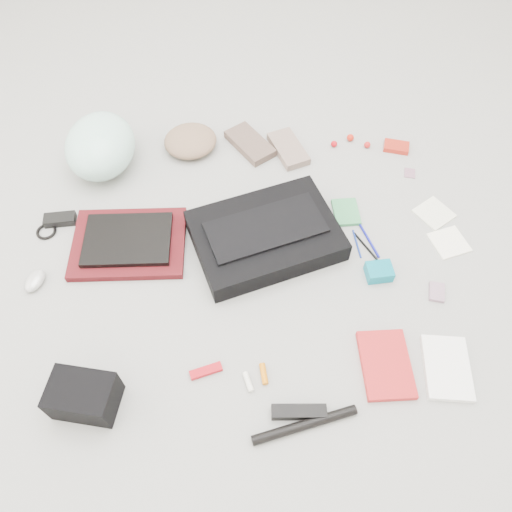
{
  "coord_description": "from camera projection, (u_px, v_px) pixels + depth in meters",
  "views": [
    {
      "loc": [
        -0.09,
        -0.96,
        1.47
      ],
      "look_at": [
        0.0,
        0.0,
        0.05
      ],
      "focal_mm": 35.0,
      "sensor_mm": 36.0,
      "label": 1
    }
  ],
  "objects": [
    {
      "name": "ground_plane",
      "position": [
        256.0,
        264.0,
        1.75
      ],
      "size": [
        4.0,
        4.0,
        0.0
      ],
      "primitive_type": "plane",
      "color": "gray"
    },
    {
      "name": "messenger_bag",
      "position": [
        265.0,
        236.0,
        1.77
      ],
      "size": [
        0.57,
        0.47,
        0.08
      ],
      "primitive_type": "cube",
      "rotation": [
        0.0,
        0.0,
        0.26
      ],
      "color": "black",
      "rests_on": "ground_plane"
    },
    {
      "name": "bag_flap",
      "position": [
        266.0,
        228.0,
        1.73
      ],
      "size": [
        0.44,
        0.29,
        0.01
      ],
      "primitive_type": "cube",
      "rotation": [
        0.0,
        0.0,
        0.26
      ],
      "color": "black",
      "rests_on": "messenger_bag"
    },
    {
      "name": "laptop_sleeve",
      "position": [
        129.0,
        243.0,
        1.79
      ],
      "size": [
        0.42,
        0.32,
        0.03
      ],
      "primitive_type": "cube",
      "rotation": [
        0.0,
        0.0,
        -0.06
      ],
      "color": "#4A0D11",
      "rests_on": "ground_plane"
    },
    {
      "name": "laptop",
      "position": [
        128.0,
        239.0,
        1.77
      ],
      "size": [
        0.32,
        0.24,
        0.02
      ],
      "primitive_type": "cube",
      "rotation": [
        0.0,
        0.0,
        -0.06
      ],
      "color": "black",
      "rests_on": "laptop_sleeve"
    },
    {
      "name": "bike_helmet",
      "position": [
        100.0,
        146.0,
        1.94
      ],
      "size": [
        0.3,
        0.36,
        0.2
      ],
      "primitive_type": "ellipsoid",
      "rotation": [
        0.0,
        0.0,
        -0.09
      ],
      "color": "#B8F2E3",
      "rests_on": "ground_plane"
    },
    {
      "name": "beanie",
      "position": [
        190.0,
        141.0,
        2.05
      ],
      "size": [
        0.24,
        0.23,
        0.08
      ],
      "primitive_type": "ellipsoid",
      "rotation": [
        0.0,
        0.0,
        0.15
      ],
      "color": "#7F614B",
      "rests_on": "ground_plane"
    },
    {
      "name": "mitten_left",
      "position": [
        250.0,
        144.0,
        2.07
      ],
      "size": [
        0.21,
        0.25,
        0.03
      ],
      "primitive_type": "cube",
      "rotation": [
        0.0,
        0.0,
        0.54
      ],
      "color": "brown",
      "rests_on": "ground_plane"
    },
    {
      "name": "mitten_right",
      "position": [
        288.0,
        149.0,
        2.06
      ],
      "size": [
        0.16,
        0.23,
        0.03
      ],
      "primitive_type": "cube",
      "rotation": [
        0.0,
        0.0,
        0.3
      ],
      "color": "#836B60",
      "rests_on": "ground_plane"
    },
    {
      "name": "power_brick",
      "position": [
        60.0,
        219.0,
        1.85
      ],
      "size": [
        0.11,
        0.05,
        0.03
      ],
      "primitive_type": "cube",
      "rotation": [
        0.0,
        0.0,
        0.03
      ],
      "color": "black",
      "rests_on": "ground_plane"
    },
    {
      "name": "cable_coil",
      "position": [
        46.0,
        231.0,
        1.83
      ],
      "size": [
        0.08,
        0.08,
        0.01
      ],
      "primitive_type": "torus",
      "rotation": [
        0.0,
        0.0,
        -0.08
      ],
      "color": "black",
      "rests_on": "ground_plane"
    },
    {
      "name": "mouse",
      "position": [
        35.0,
        280.0,
        1.7
      ],
      "size": [
        0.09,
        0.11,
        0.04
      ],
      "primitive_type": "ellipsoid",
      "rotation": [
        0.0,
        0.0,
        -0.39
      ],
      "color": "#B0B0B0",
      "rests_on": "ground_plane"
    },
    {
      "name": "camera_bag",
      "position": [
        84.0,
        396.0,
        1.43
      ],
      "size": [
        0.21,
        0.17,
        0.12
      ],
      "primitive_type": "cube",
      "rotation": [
        0.0,
        0.0,
        -0.25
      ],
      "color": "black",
      "rests_on": "ground_plane"
    },
    {
      "name": "multitool",
      "position": [
        206.0,
        371.0,
        1.53
      ],
      "size": [
        0.1,
        0.05,
        0.02
      ],
      "primitive_type": "cube",
      "rotation": [
        0.0,
        0.0,
        0.24
      ],
      "color": "#9B060F",
      "rests_on": "ground_plane"
    },
    {
      "name": "toiletry_tube_white",
      "position": [
        248.0,
        382.0,
        1.51
      ],
      "size": [
        0.03,
        0.06,
        0.02
      ],
      "primitive_type": "cylinder",
      "rotation": [
        1.57,
        0.0,
        0.24
      ],
      "color": "silver",
      "rests_on": "ground_plane"
    },
    {
      "name": "toiletry_tube_orange",
      "position": [
        264.0,
        374.0,
        1.52
      ],
      "size": [
        0.02,
        0.07,
        0.02
      ],
      "primitive_type": "cylinder",
      "rotation": [
        1.57,
        0.0,
        0.06
      ],
      "color": "#CD6B08",
      "rests_on": "ground_plane"
    },
    {
      "name": "u_lock",
      "position": [
        299.0,
        412.0,
        1.45
      ],
      "size": [
        0.16,
        0.06,
        0.03
      ],
      "primitive_type": "cube",
      "rotation": [
        0.0,
        0.0,
        -0.09
      ],
      "color": "black",
      "rests_on": "ground_plane"
    },
    {
      "name": "bike_pump",
      "position": [
        305.0,
        425.0,
        1.43
      ],
      "size": [
        0.31,
        0.09,
        0.03
      ],
      "primitive_type": "cylinder",
      "rotation": [
        0.0,
        1.57,
        0.19
      ],
      "color": "black",
      "rests_on": "ground_plane"
    },
    {
      "name": "book_red",
      "position": [
        386.0,
        365.0,
        1.53
      ],
      "size": [
        0.16,
        0.23,
        0.02
      ],
      "primitive_type": "cube",
      "rotation": [
        0.0,
        0.0,
        -0.04
      ],
      "color": "red",
      "rests_on": "ground_plane"
    },
    {
      "name": "book_white",
      "position": [
        447.0,
        368.0,
        1.53
      ],
      "size": [
        0.17,
        0.22,
        0.02
      ],
      "primitive_type": "cube",
      "rotation": [
        0.0,
        0.0,
        -0.17
      ],
      "color": "white",
      "rests_on": "ground_plane"
    },
    {
      "name": "notepad",
      "position": [
        346.0,
        212.0,
        1.88
      ],
      "size": [
        0.1,
        0.13,
        0.01
      ],
      "primitive_type": "cube",
      "rotation": [
        0.0,
        0.0,
        -0.02
      ],
      "color": "#33804A",
      "rests_on": "ground_plane"
    },
    {
      "name": "pen_blue",
      "position": [
        357.0,
        244.0,
        1.8
      ],
      "size": [
        0.01,
        0.12,
        0.01
      ],
      "primitive_type": "cylinder",
      "rotation": [
        1.57,
        0.0,
        0.03
      ],
      "color": "navy",
      "rests_on": "ground_plane"
    },
    {
      "name": "pen_black",
      "position": [
        366.0,
        246.0,
        1.79
      ],
      "size": [
        0.06,
        0.13,
        0.01
      ],
      "primitive_type": "cylinder",
      "rotation": [
        1.57,
        0.0,
        0.43
      ],
      "color": "black",
      "rests_on": "ground_plane"
    },
    {
      "name": "pen_navy",
      "position": [
        369.0,
        241.0,
        1.81
      ],
      "size": [
        0.04,
        0.15,
        0.01
      ],
      "primitive_type": "cylinder",
      "rotation": [
        1.57,
        0.0,
        0.23
      ],
      "color": "#0E128B",
      "rests_on": "ground_plane"
    },
    {
      "name": "accordion_wallet",
      "position": [
        379.0,
        272.0,
        1.71
      ],
      "size": [
        0.09,
        0.07,
        0.04
      ],
      "primitive_type": "cube",
      "rotation": [
        0.0,
        0.0,
        0.04
      ],
      "color": "#05758E",
      "rests_on": "ground_plane"
    },
    {
      "name": "card_deck",
      "position": [
        437.0,
        292.0,
        1.68
      ],
      "size": [
        0.07,
        0.08,
        0.01
      ],
      "primitive_type": "cube",
      "rotation": [
        0.0,
        0.0,
        -0.31
      ],
      "color": "gray",
      "rests_on": "ground_plane"
    },
    {
      "name": "napkin_top",
      "position": [
        434.0,
        213.0,
        1.88
      ],
      "size": [
        0.16,
        0.16,
        0.01
      ],
      "primitive_type": "cube",
      "rotation": [
        0.0,
        0.0,
        0.53
      ],
      "color": "silver",
      "rests_on": "ground_plane"
    },
    {
      "name": "napkin_bottom",
      "position": [
        449.0,
        242.0,
        1.8
      ],
      "size": [
        0.14,
        0.14,
        0.01
      ],
      "primitive_type": "cube",
      "rotation": [
        0.0,
        0.0,
        0.23
      ],
      "color": "white",
      "rests_on": "ground_plane"
    },
    {
      "name": "lollipop_a",
      "position": [
        334.0,
        144.0,
        2.07
      ],
      "size": [
        0.03,
        0.03,
        0.03
      ],
      "primitive_type": "sphere",
      "rotation": [
        0.0,
        0.0,
        0.01
      ],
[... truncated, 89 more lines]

